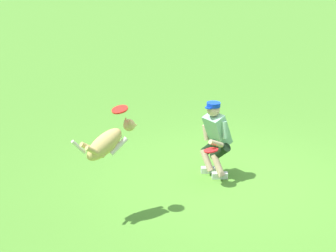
# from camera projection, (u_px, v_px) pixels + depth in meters

# --- Properties ---
(ground_plane) EXTENTS (60.00, 60.00, 0.00)m
(ground_plane) POSITION_uv_depth(u_px,v_px,m) (227.00, 180.00, 8.82)
(ground_plane) COLOR #4D882C
(person) EXTENTS (0.55, 0.71, 1.29)m
(person) POSITION_uv_depth(u_px,v_px,m) (215.00, 137.00, 8.75)
(person) COLOR silver
(person) RESTS_ON ground_plane
(dog) EXTENTS (0.90, 0.61, 0.58)m
(dog) POSITION_uv_depth(u_px,v_px,m) (107.00, 143.00, 7.31)
(dog) COLOR tan
(frisbee_flying) EXTENTS (0.32, 0.32, 0.08)m
(frisbee_flying) POSITION_uv_depth(u_px,v_px,m) (120.00, 109.00, 7.31)
(frisbee_flying) COLOR red
(frisbee_held) EXTENTS (0.33, 0.33, 0.07)m
(frisbee_held) POSITION_uv_depth(u_px,v_px,m) (211.00, 150.00, 8.42)
(frisbee_held) COLOR red
(frisbee_held) RESTS_ON person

